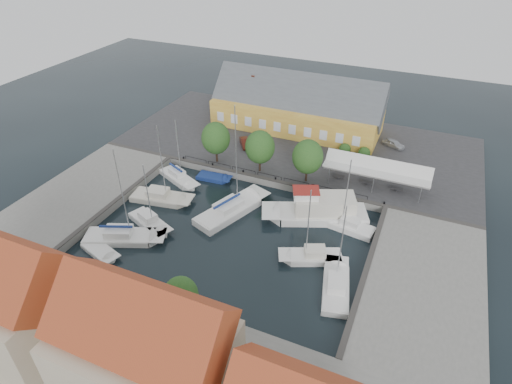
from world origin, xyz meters
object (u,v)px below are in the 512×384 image
car_red (245,143)px  center_sailboat (231,210)px  east_boat_a (348,227)px  launch_sw (101,252)px  west_boat_b (161,198)px  launch_nw (214,178)px  trawler (319,211)px  car_silver (394,144)px  east_boat_c (336,287)px  west_boat_c (150,223)px  west_boat_d (123,238)px  east_boat_b (312,258)px  tent_canopy (377,169)px  west_boat_a (179,179)px  warehouse (294,108)px

car_red → center_sailboat: (5.26, -15.78, -1.24)m
east_boat_a → launch_sw: size_ratio=1.79×
west_boat_b → launch_nw: bearing=62.4°
center_sailboat → trawler: center_sailboat is taller
car_silver → trawler: 22.24m
launch_nw → car_silver: bearing=39.3°
car_red → center_sailboat: bearing=-106.3°
trawler → launch_nw: bearing=169.9°
east_boat_a → east_boat_c: 10.45m
launch_sw → launch_nw: (4.29, 19.28, -0.00)m
trawler → east_boat_a: (3.94, -0.72, -0.75)m
east_boat_a → launch_nw: (-20.55, 3.66, -0.17)m
east_boat_a → east_boat_c: east_boat_c is taller
trawler → west_boat_b: bearing=-167.3°
car_red → launch_sw: size_ratio=0.65×
car_silver → west_boat_c: size_ratio=0.39×
car_silver → west_boat_d: west_boat_d is taller
trawler → west_boat_d: 24.08m
trawler → east_boat_b: east_boat_b is taller
east_boat_b → tent_canopy: bearing=77.2°
west_boat_d → launch_nw: (3.39, 16.33, -0.18)m
center_sailboat → trawler: bearing=17.9°
west_boat_a → west_boat_b: west_boat_b is taller
car_red → west_boat_c: bearing=-132.1°
tent_canopy → west_boat_b: bearing=-152.8°
east_boat_c → west_boat_b: 26.53m
east_boat_c → west_boat_c: east_boat_c is taller
car_silver → west_boat_b: west_boat_b is taller
car_silver → west_boat_c: 39.81m
car_silver → trawler: bearing=-170.7°
center_sailboat → launch_nw: bearing=133.3°
east_boat_a → west_boat_c: size_ratio=1.05×
car_red → west_boat_b: (-4.70, -17.00, -1.34)m
warehouse → car_red: bearing=-114.2°
west_boat_c → launch_nw: bearing=80.6°
west_boat_b → west_boat_d: west_boat_d is taller
warehouse → tent_canopy: bearing=-39.9°
car_red → launch_nw: size_ratio=0.70×
launch_sw → west_boat_b: bearing=88.4°
car_red → east_boat_c: (21.03, -23.46, -1.34)m
east_boat_b → launch_sw: 24.04m
west_boat_d → car_silver: bearing=53.3°
car_silver → west_boat_d: bearing=168.1°
warehouse → west_boat_c: (-7.43, -32.32, -4.17)m
car_silver → car_red: (-21.82, -9.07, -0.03)m
car_silver → west_boat_c: bearing=166.5°
center_sailboat → east_boat_c: bearing=-25.9°
car_red → west_boat_b: bearing=-140.2°
center_sailboat → west_boat_a: center_sailboat is taller
east_boat_b → east_boat_c: (3.59, -3.30, -0.00)m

